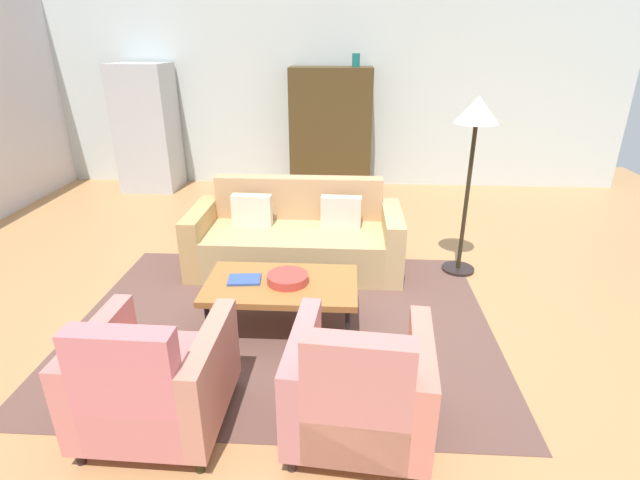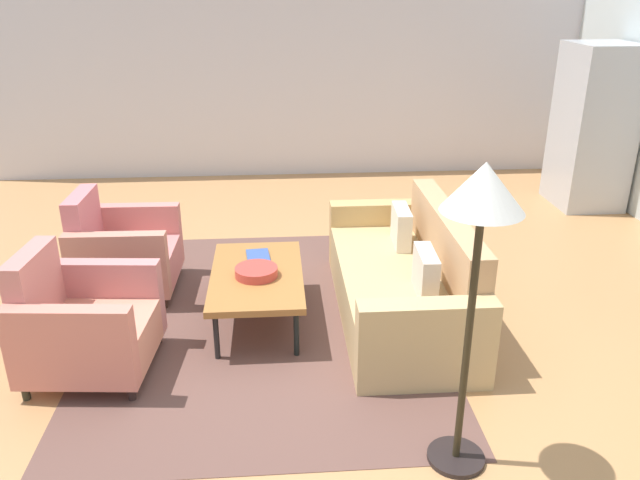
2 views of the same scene
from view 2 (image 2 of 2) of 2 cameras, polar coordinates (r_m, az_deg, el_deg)
name	(u,v)px [view 2 (image 2 of 2)]	position (r m, az deg, el deg)	size (l,w,h in m)	color
ground_plane	(299,338)	(4.76, -1.88, -8.92)	(10.46, 10.46, 0.00)	#B78150
wall_left	(283,70)	(8.49, -3.36, 15.19)	(0.12, 7.91, 2.80)	silver
area_rug	(265,319)	(5.02, -5.02, -7.14)	(3.40, 2.60, 0.01)	brown
couch	(409,282)	(5.00, 8.04, -3.78)	(2.10, 0.91, 0.86)	tan
coffee_table	(257,277)	(4.85, -5.76, -3.37)	(1.20, 0.70, 0.41)	black
armchair_left	(120,254)	(5.57, -17.71, -1.19)	(0.82, 0.82, 0.88)	black
armchair_right	(81,326)	(4.54, -20.88, -7.27)	(0.87, 0.87, 0.88)	#322220
fruit_bowl	(256,272)	(4.78, -5.80, -2.89)	(0.32, 0.32, 0.07)	#BB3C34
book_stack	(258,256)	(5.10, -5.65, -1.46)	(0.27, 0.20, 0.02)	#345095
refrigerator	(593,127)	(7.95, 23.53, 9.40)	(0.80, 0.73, 1.85)	#B7BABF
floor_lamp	(481,218)	(3.06, 14.39, 1.91)	(0.40, 0.40, 1.72)	black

